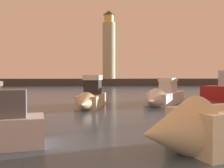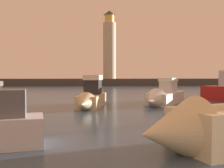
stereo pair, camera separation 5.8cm
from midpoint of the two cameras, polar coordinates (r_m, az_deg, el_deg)
name	(u,v)px [view 2 (the right image)]	position (r m, az deg, el deg)	size (l,w,h in m)	color
ground_plane	(111,95)	(33.33, -0.16, -2.44)	(220.00, 220.00, 0.00)	#384C60
breakwater	(105,82)	(63.98, -1.53, 0.45)	(75.64, 5.58, 1.66)	#423F3D
lighthouse	(109,47)	(64.38, -0.54, 8.36)	(3.17, 3.17, 16.95)	beige
motorboat_1	(91,97)	(20.63, -4.73, -2.95)	(2.64, 6.30, 2.82)	beige
motorboat_5	(163,96)	(22.89, 11.28, -2.74)	(5.30, 6.68, 2.68)	white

